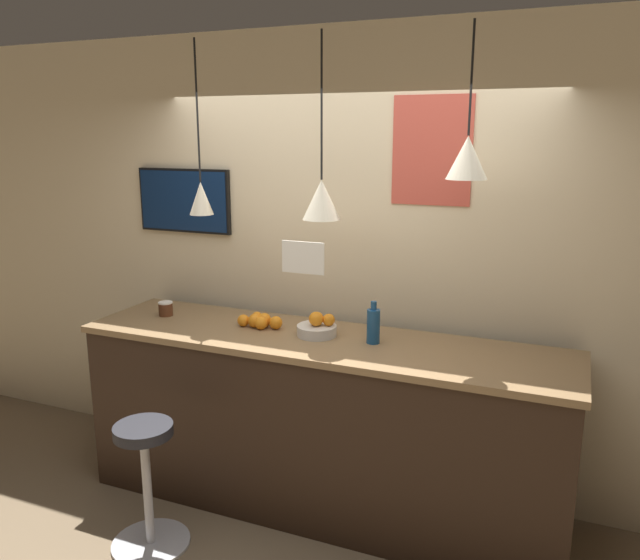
{
  "coord_description": "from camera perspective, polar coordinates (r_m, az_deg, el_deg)",
  "views": [
    {
      "loc": [
        1.34,
        -2.54,
        2.26
      ],
      "look_at": [
        0.0,
        0.67,
        1.44
      ],
      "focal_mm": 35.0,
      "sensor_mm": 36.0,
      "label": 1
    }
  ],
  "objects": [
    {
      "name": "hanging_menu_board",
      "position": [
        3.27,
        -1.57,
        2.06
      ],
      "size": [
        0.24,
        0.01,
        0.17
      ],
      "color": "white"
    },
    {
      "name": "orange_pile",
      "position": [
        3.87,
        -5.56,
        -3.76
      ],
      "size": [
        0.29,
        0.19,
        0.09
      ],
      "color": "orange",
      "rests_on": "service_counter"
    },
    {
      "name": "mounted_tv",
      "position": [
        4.45,
        -12.32,
        7.1
      ],
      "size": [
        0.72,
        0.04,
        0.44
      ],
      "color": "black"
    },
    {
      "name": "bar_stool",
      "position": [
        3.71,
        -15.6,
        -16.75
      ],
      "size": [
        0.44,
        0.44,
        0.73
      ],
      "color": "#B7B7BC",
      "rests_on": "ground_plane"
    },
    {
      "name": "back_wall",
      "position": [
        4.0,
        2.62,
        1.54
      ],
      "size": [
        8.0,
        0.06,
        2.9
      ],
      "color": "beige",
      "rests_on": "ground_plane"
    },
    {
      "name": "pendant_lamp_middle",
      "position": [
        3.52,
        0.14,
        7.43
      ],
      "size": [
        0.21,
        0.21,
        1.01
      ],
      "color": "black"
    },
    {
      "name": "pendant_lamp_left",
      "position": [
        3.89,
        -10.83,
        7.53
      ],
      "size": [
        0.15,
        0.15,
        1.02
      ],
      "color": "black"
    },
    {
      "name": "pendant_lamp_right",
      "position": [
        3.28,
        13.32,
        10.87
      ],
      "size": [
        0.21,
        0.21,
        0.77
      ],
      "color": "black"
    },
    {
      "name": "spread_jar",
      "position": [
        4.22,
        -13.93,
        -2.56
      ],
      "size": [
        0.09,
        0.09,
        0.09
      ],
      "color": "#562D19",
      "rests_on": "service_counter"
    },
    {
      "name": "service_counter",
      "position": [
        3.88,
        0.0,
        -12.98
      ],
      "size": [
        2.93,
        0.73,
        1.09
      ],
      "color": "black",
      "rests_on": "ground_plane"
    },
    {
      "name": "fruit_bowl",
      "position": [
        3.7,
        -0.24,
        -4.21
      ],
      "size": [
        0.24,
        0.24,
        0.15
      ],
      "color": "beige",
      "rests_on": "service_counter"
    },
    {
      "name": "wall_poster",
      "position": [
        3.74,
        10.18,
        11.55
      ],
      "size": [
        0.47,
        0.01,
        0.63
      ],
      "color": "#C64C3D"
    },
    {
      "name": "juice_bottle",
      "position": [
        3.57,
        4.9,
        -4.16
      ],
      "size": [
        0.08,
        0.08,
        0.25
      ],
      "color": "navy",
      "rests_on": "service_counter"
    }
  ]
}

